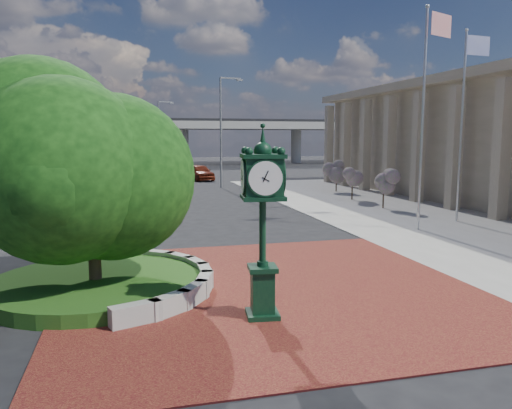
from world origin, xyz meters
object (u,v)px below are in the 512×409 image
Objects in this scene: flagpole_a at (423,118)px; flagpole_b at (462,125)px; post_clock at (263,215)px; parked_car at (200,172)px; street_lamp_far at (161,133)px; street_lamp_near at (223,124)px.

flagpole_a reaches higher than flagpole_b.
flagpole_b is at bearing 39.33° from post_clock.
flagpole_a is at bearing -154.16° from flagpole_b.
parked_car is at bearing 84.28° from post_clock.
flagpole_a is 1.24× the size of street_lamp_far.
flagpole_b reaches higher than street_lamp_near.
street_lamp_near reaches higher than parked_car.
street_lamp_far is at bearing 105.35° from flagpole_a.
flagpole_a is at bearing -74.65° from street_lamp_far.
flagpole_b is at bearing 25.84° from flagpole_a.
flagpole_a is 23.32m from street_lamp_near.
street_lamp_near is (0.97, -8.52, 4.86)m from parked_car.
parked_car is at bearing 108.14° from flagpole_b.
flagpole_a reaches higher than street_lamp_far.
street_lamp_near is (-5.38, 22.69, 0.29)m from flagpole_a.
parked_car is (4.10, 40.90, -1.76)m from post_clock.
flagpole_b is at bearing -69.01° from street_lamp_far.
flagpole_a is at bearing -76.67° from street_lamp_near.
flagpole_a is (6.35, -31.22, 4.57)m from parked_car.
flagpole_b is 1.17× the size of street_lamp_far.
post_clock is 0.45× the size of flagpole_a.
post_clock is 18.01m from flagpole_b.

